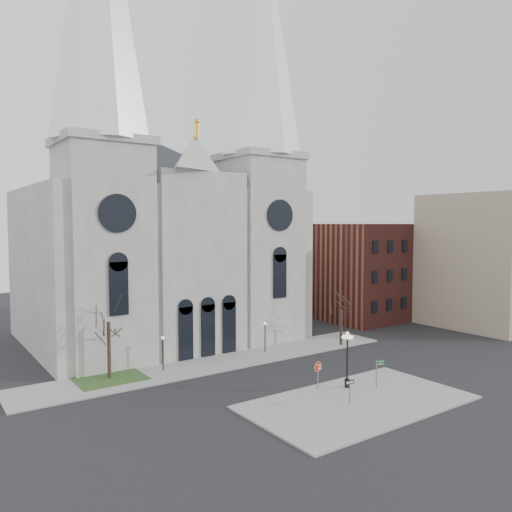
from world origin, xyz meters
TOP-DOWN VIEW (x-y plane):
  - ground at (0.00, 0.00)m, footprint 160.00×160.00m
  - sidewalk_near at (3.00, -5.00)m, footprint 18.00×10.00m
  - sidewalk_far at (0.00, 11.00)m, footprint 40.00×6.00m
  - grass_patch at (-11.00, 12.00)m, footprint 6.00×5.00m
  - cathedral at (0.00, 22.86)m, footprint 33.00×26.66m
  - bg_building_brick at (30.00, 22.00)m, footprint 14.00×18.00m
  - bg_building_tan at (38.00, 6.00)m, footprint 10.00×14.00m
  - tree_left at (-11.00, 12.00)m, footprint 3.20×3.20m
  - tree_right at (15.00, 9.00)m, footprint 3.20×3.20m
  - ped_lamp_left at (-6.00, 11.50)m, footprint 0.32×0.32m
  - ped_lamp_right at (6.00, 11.50)m, footprint 0.32×0.32m
  - stop_sign at (2.25, -1.16)m, footprint 0.82×0.30m
  - globe_lamp at (4.68, -2.13)m, footprint 1.23×1.23m
  - one_way_sign at (1.97, -5.10)m, footprint 0.87×0.08m
  - street_name_sign at (6.66, -3.71)m, footprint 0.74×0.31m

SIDE VIEW (x-z plane):
  - ground at x=0.00m, z-range 0.00..0.00m
  - sidewalk_near at x=3.00m, z-range 0.00..0.14m
  - sidewalk_far at x=0.00m, z-range 0.00..0.14m
  - grass_patch at x=-11.00m, z-range 0.00..0.18m
  - one_way_sign at x=1.97m, z-range 0.51..2.48m
  - street_name_sign at x=6.66m, z-range 0.35..2.78m
  - stop_sign at x=2.25m, z-range 0.66..3.06m
  - ped_lamp_left at x=-6.00m, z-range 0.70..3.96m
  - ped_lamp_right at x=6.00m, z-range 0.70..3.96m
  - globe_lamp at x=4.68m, z-range 0.75..5.55m
  - tree_right at x=15.00m, z-range 1.47..7.47m
  - tree_left at x=-11.00m, z-range 1.83..9.33m
  - bg_building_brick at x=30.00m, z-range 0.00..14.00m
  - bg_building_tan at x=38.00m, z-range 0.00..18.00m
  - cathedral at x=0.00m, z-range -8.52..45.48m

